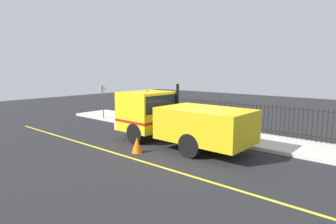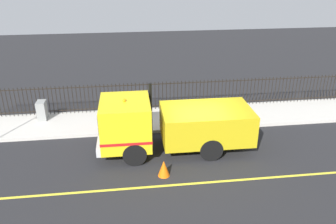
{
  "view_description": "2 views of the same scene",
  "coord_description": "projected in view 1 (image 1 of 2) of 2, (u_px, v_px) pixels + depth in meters",
  "views": [
    {
      "loc": [
        -9.61,
        -6.51,
        3.43
      ],
      "look_at": [
        1.32,
        2.83,
        1.22
      ],
      "focal_mm": 29.99,
      "sensor_mm": 36.0,
      "label": 1
    },
    {
      "loc": [
        -12.72,
        3.0,
        7.56
      ],
      "look_at": [
        0.22,
        1.34,
        1.71
      ],
      "focal_mm": 36.37,
      "sensor_mm": 36.0,
      "label": 2
    }
  ],
  "objects": [
    {
      "name": "worker_standing",
      "position": [
        162.0,
        109.0,
        15.95
      ],
      "size": [
        0.49,
        0.5,
        1.71
      ],
      "rotation": [
        0.0,
        0.0,
        -2.32
      ],
      "color": "maroon",
      "rests_on": "sidewalk_slab"
    },
    {
      "name": "street_sign",
      "position": [
        103.0,
        98.0,
        18.76
      ],
      "size": [
        0.5,
        0.06,
        2.21
      ],
      "color": "#4C4C4C",
      "rests_on": "sidewalk_slab"
    },
    {
      "name": "lane_marking",
      "position": [
        158.0,
        166.0,
        10.01
      ],
      "size": [
        0.12,
        21.86,
        0.01
      ],
      "primitive_type": "cube",
      "color": "yellow",
      "rests_on": "ground"
    },
    {
      "name": "iron_fence",
      "position": [
        243.0,
        117.0,
        14.93
      ],
      "size": [
        0.04,
        20.68,
        1.54
      ],
      "color": "black",
      "rests_on": "sidewalk_slab"
    },
    {
      "name": "ground_plane",
      "position": [
        198.0,
        151.0,
        11.93
      ],
      "size": [
        53.43,
        53.43,
        0.0
      ],
      "primitive_type": "plane",
      "color": "#232326",
      "rests_on": "ground"
    },
    {
      "name": "traffic_cone",
      "position": [
        137.0,
        145.0,
        11.6
      ],
      "size": [
        0.45,
        0.45,
        0.65
      ],
      "primitive_type": "cone",
      "color": "orange",
      "rests_on": "ground"
    },
    {
      "name": "sidewalk_slab",
      "position": [
        232.0,
        136.0,
        14.17
      ],
      "size": [
        2.74,
        24.28,
        0.15
      ],
      "primitive_type": "cube",
      "color": "beige",
      "rests_on": "ground"
    },
    {
      "name": "work_truck",
      "position": [
        172.0,
        116.0,
        12.75
      ],
      "size": [
        2.42,
        6.53,
        2.71
      ],
      "rotation": [
        0.0,
        0.0,
        -0.01
      ],
      "color": "yellow",
      "rests_on": "ground"
    },
    {
      "name": "utility_cabinet",
      "position": [
        140.0,
        110.0,
        19.24
      ],
      "size": [
        0.65,
        0.43,
        0.96
      ],
      "primitive_type": "cube",
      "color": "gray",
      "rests_on": "sidewalk_slab"
    }
  ]
}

